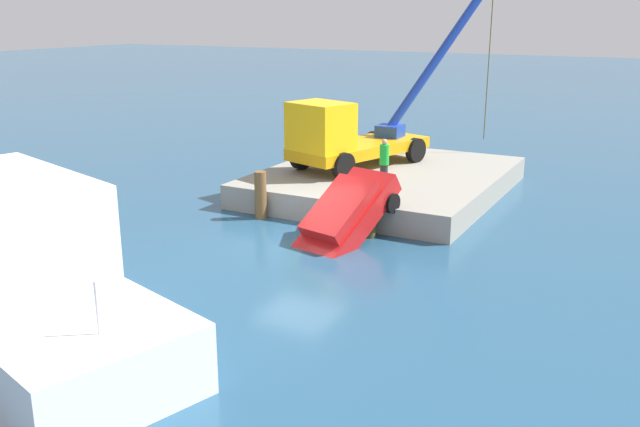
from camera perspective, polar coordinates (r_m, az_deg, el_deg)
ground at (r=21.86m, az=-1.73°, el=-2.26°), size 200.00×200.00×0.00m
dock at (r=27.72m, az=5.39°, el=2.65°), size 10.19×8.63×0.90m
crane_truck at (r=27.58m, az=2.49°, el=6.65°), size 8.76×5.90×7.59m
dock_worker at (r=25.18m, az=5.28°, el=4.27°), size 0.34×0.34×1.65m
salvaged_car at (r=21.63m, az=1.77°, el=-0.66°), size 4.24×2.67×3.02m
piling_near at (r=24.11m, az=-4.89°, el=1.52°), size 0.41×0.41×1.66m
piling_mid at (r=22.08m, az=4.08°, el=0.13°), size 0.44×0.44×1.64m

